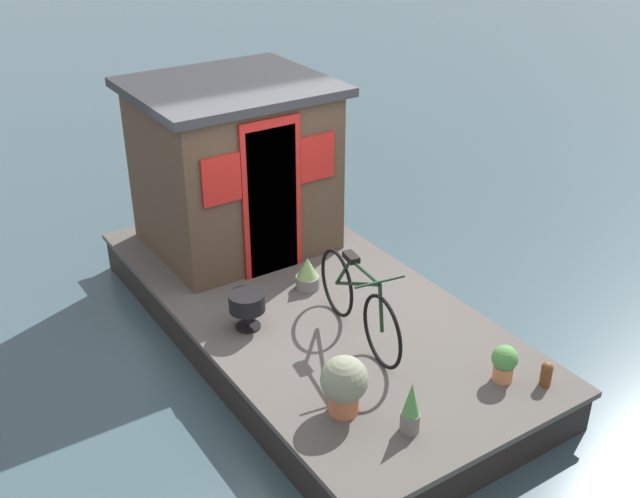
% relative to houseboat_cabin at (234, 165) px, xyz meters
% --- Properties ---
extents(ground_plane, '(60.00, 60.00, 0.00)m').
position_rel_houseboat_cabin_xyz_m(ground_plane, '(-1.62, 0.00, -1.46)').
color(ground_plane, '#384C54').
extents(houseboat_deck, '(5.47, 2.67, 0.47)m').
position_rel_houseboat_cabin_xyz_m(houseboat_deck, '(-1.62, 0.00, -1.23)').
color(houseboat_deck, '#4C4742').
rests_on(houseboat_deck, ground_plane).
extents(houseboat_cabin, '(1.92, 2.16, 1.97)m').
position_rel_houseboat_cabin_xyz_m(houseboat_cabin, '(0.00, 0.00, 0.00)').
color(houseboat_cabin, '#4C3828').
rests_on(houseboat_cabin, houseboat_deck).
extents(bicycle, '(1.66, 0.50, 0.85)m').
position_rel_houseboat_cabin_xyz_m(bicycle, '(-2.46, -0.02, -0.60)').
color(bicycle, black).
rests_on(bicycle, houseboat_deck).
extents(potted_plant_thyme, '(0.24, 0.24, 0.36)m').
position_rel_houseboat_cabin_xyz_m(potted_plant_thyme, '(-3.74, -0.72, -0.80)').
color(potted_plant_thyme, '#C6754C').
rests_on(potted_plant_thyme, houseboat_deck).
extents(potted_plant_ivy, '(0.16, 0.16, 0.48)m').
position_rel_houseboat_cabin_xyz_m(potted_plant_ivy, '(-3.81, 0.42, -0.77)').
color(potted_plant_ivy, slate).
rests_on(potted_plant_ivy, houseboat_deck).
extents(potted_plant_sage, '(0.41, 0.41, 0.54)m').
position_rel_houseboat_cabin_xyz_m(potted_plant_sage, '(-3.31, 0.73, -0.70)').
color(potted_plant_sage, '#B2603D').
rests_on(potted_plant_sage, houseboat_deck).
extents(potted_plant_lavender, '(0.26, 0.26, 0.37)m').
position_rel_houseboat_cabin_xyz_m(potted_plant_lavender, '(-1.41, -0.11, -0.82)').
color(potted_plant_lavender, slate).
rests_on(potted_plant_lavender, houseboat_deck).
extents(charcoal_grill, '(0.36, 0.36, 0.39)m').
position_rel_houseboat_cabin_xyz_m(charcoal_grill, '(-1.72, 0.80, -0.72)').
color(charcoal_grill, black).
rests_on(charcoal_grill, houseboat_deck).
extents(mooring_bollard, '(0.11, 0.11, 0.24)m').
position_rel_houseboat_cabin_xyz_m(mooring_bollard, '(-4.00, -0.98, -0.87)').
color(mooring_bollard, brown).
rests_on(mooring_bollard, houseboat_deck).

